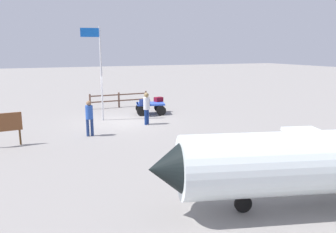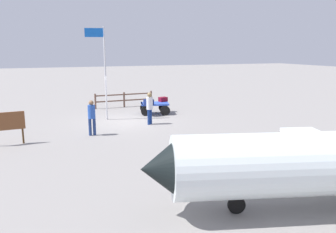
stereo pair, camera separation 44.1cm
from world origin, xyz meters
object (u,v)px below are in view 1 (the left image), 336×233
object	(u,v)px
suitcase_tan	(159,99)
suitcase_maroon	(145,102)
worker_trailing	(89,116)
luggage_cart	(150,106)
flagpole	(99,66)
worker_lead	(147,106)
signboard	(6,124)

from	to	relation	value
suitcase_tan	suitcase_maroon	xyz separation A→B (m)	(1.29, 0.97, 0.03)
suitcase_maroon	worker_trailing	size ratio (longest dim) A/B	0.36
luggage_cart	suitcase_maroon	distance (m)	0.92
luggage_cart	flagpole	distance (m)	4.21
suitcase_maroon	worker_trailing	world-z (taller)	worker_trailing
suitcase_maroon	luggage_cart	bearing A→B (deg)	-133.36
worker_lead	signboard	world-z (taller)	worker_lead
worker_lead	signboard	xyz separation A→B (m)	(6.76, 1.59, -0.07)
suitcase_maroon	flagpole	distance (m)	3.47
flagpole	signboard	size ratio (longest dim) A/B	3.68
worker_lead	signboard	distance (m)	6.95
suitcase_maroon	worker_trailing	distance (m)	5.15
worker_trailing	suitcase_maroon	bearing A→B (deg)	-139.34
suitcase_maroon	flagpole	bearing A→B (deg)	0.87
worker_trailing	flagpole	size ratio (longest dim) A/B	0.32
worker_lead	worker_trailing	distance (m)	3.50
luggage_cart	suitcase_maroon	bearing A→B (deg)	46.64
worker_lead	flagpole	distance (m)	3.56
luggage_cart	worker_trailing	size ratio (longest dim) A/B	1.23
luggage_cart	flagpole	xyz separation A→B (m)	(3.24, 0.65, 2.60)
worker_lead	signboard	size ratio (longest dim) A/B	1.22
worker_trailing	signboard	world-z (taller)	worker_trailing
worker_lead	worker_trailing	bearing A→B (deg)	20.99
worker_trailing	worker_lead	bearing A→B (deg)	-159.01
suitcase_tan	worker_trailing	distance (m)	6.76
suitcase_tan	flagpole	size ratio (longest dim) A/B	0.11
signboard	suitcase_maroon	bearing A→B (deg)	-153.46
luggage_cart	flagpole	bearing A→B (deg)	11.31
suitcase_maroon	signboard	distance (m)	8.28
suitcase_maroon	signboard	xyz separation A→B (m)	(7.40, 3.70, 0.08)
flagpole	signboard	distance (m)	6.36
worker_trailing	flagpole	world-z (taller)	flagpole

